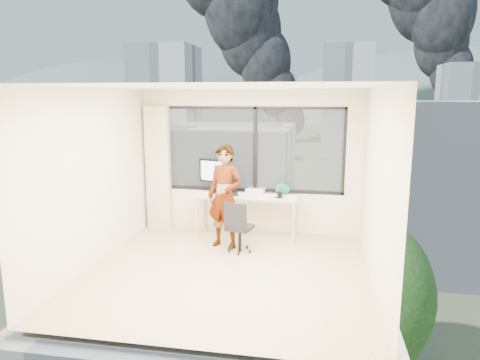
% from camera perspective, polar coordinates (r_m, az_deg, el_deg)
% --- Properties ---
extents(floor, '(4.00, 4.00, 0.01)m').
position_cam_1_polar(floor, '(6.43, -1.63, -11.80)').
color(floor, beige).
rests_on(floor, ground).
extents(ceiling, '(4.00, 4.00, 0.01)m').
position_cam_1_polar(ceiling, '(5.93, -1.77, 12.04)').
color(ceiling, white).
rests_on(ceiling, ground).
extents(wall_front, '(4.00, 0.01, 2.60)m').
position_cam_1_polar(wall_front, '(4.17, -7.44, -5.67)').
color(wall_front, beige).
rests_on(wall_front, ground).
extents(wall_left, '(0.01, 4.00, 2.60)m').
position_cam_1_polar(wall_left, '(6.75, -18.55, 0.24)').
color(wall_left, beige).
rests_on(wall_left, ground).
extents(wall_right, '(0.01, 4.00, 2.60)m').
position_cam_1_polar(wall_right, '(5.97, 17.44, -1.03)').
color(wall_right, beige).
rests_on(wall_right, ground).
extents(window_wall, '(3.30, 0.16, 1.55)m').
position_cam_1_polar(window_wall, '(7.95, 1.65, 3.99)').
color(window_wall, black).
rests_on(window_wall, ground).
extents(curtain, '(0.45, 0.14, 2.30)m').
position_cam_1_polar(curtain, '(8.34, -10.61, 1.53)').
color(curtain, beige).
rests_on(curtain, floor).
extents(desk, '(1.80, 0.60, 0.75)m').
position_cam_1_polar(desk, '(7.85, 0.87, -4.66)').
color(desk, beige).
rests_on(desk, floor).
extents(chair, '(0.53, 0.53, 0.86)m').
position_cam_1_polar(chair, '(7.05, -0.03, -6.01)').
color(chair, black).
rests_on(chair, floor).
extents(person, '(0.72, 0.59, 1.71)m').
position_cam_1_polar(person, '(7.18, -1.99, -2.19)').
color(person, '#2D2D33').
rests_on(person, floor).
extents(monitor, '(0.63, 0.29, 0.62)m').
position_cam_1_polar(monitor, '(7.94, -3.30, 0.56)').
color(monitor, black).
rests_on(monitor, desk).
extents(game_console, '(0.36, 0.31, 0.08)m').
position_cam_1_polar(game_console, '(7.98, 2.07, -1.35)').
color(game_console, white).
rests_on(game_console, desk).
extents(laptop, '(0.47, 0.49, 0.24)m').
position_cam_1_polar(laptop, '(7.79, -1.67, -1.02)').
color(laptop, black).
rests_on(laptop, desk).
extents(cellphone, '(0.11, 0.08, 0.01)m').
position_cam_1_polar(cellphone, '(7.60, 4.78, -2.27)').
color(cellphone, black).
rests_on(cellphone, desk).
extents(pen_cup, '(0.11, 0.11, 0.11)m').
position_cam_1_polar(pen_cup, '(7.58, 5.20, -1.92)').
color(pen_cup, black).
rests_on(pen_cup, desk).
extents(handbag, '(0.28, 0.16, 0.20)m').
position_cam_1_polar(handbag, '(7.84, 5.55, -1.14)').
color(handbag, '#0D504B').
rests_on(handbag, desk).
extents(exterior_ground, '(400.00, 400.00, 0.04)m').
position_cam_1_polar(exterior_ground, '(126.88, 9.68, 3.30)').
color(exterior_ground, '#515B3D').
rests_on(exterior_ground, ground).
extents(near_bldg_a, '(16.00, 12.00, 14.00)m').
position_cam_1_polar(near_bldg_a, '(38.43, -5.48, -3.42)').
color(near_bldg_a, beige).
rests_on(near_bldg_a, exterior_ground).
extents(near_bldg_b, '(14.00, 13.00, 16.00)m').
position_cam_1_polar(near_bldg_b, '(45.89, 23.68, -0.66)').
color(near_bldg_b, white).
rests_on(near_bldg_b, exterior_ground).
extents(far_tower_a, '(14.00, 14.00, 28.00)m').
position_cam_1_polar(far_tower_a, '(107.15, -9.59, 9.44)').
color(far_tower_a, silver).
rests_on(far_tower_a, exterior_ground).
extents(far_tower_b, '(13.00, 13.00, 30.00)m').
position_cam_1_polar(far_tower_b, '(125.99, 13.60, 9.94)').
color(far_tower_b, silver).
rests_on(far_tower_b, exterior_ground).
extents(far_tower_c, '(15.00, 15.00, 26.00)m').
position_cam_1_polar(far_tower_c, '(152.27, 27.33, 8.41)').
color(far_tower_c, silver).
rests_on(far_tower_c, exterior_ground).
extents(far_tower_d, '(16.00, 14.00, 22.00)m').
position_cam_1_polar(far_tower_d, '(167.49, -11.27, 8.84)').
color(far_tower_d, silver).
rests_on(far_tower_d, exterior_ground).
extents(hill_a, '(288.00, 216.00, 90.00)m').
position_cam_1_polar(hill_a, '(348.02, -10.18, 8.03)').
color(hill_a, slate).
rests_on(hill_a, exterior_ground).
extents(hill_b, '(300.00, 220.00, 96.00)m').
position_cam_1_polar(hill_b, '(340.84, 27.36, 6.94)').
color(hill_b, slate).
rests_on(hill_b, exterior_ground).
extents(tree_a, '(7.00, 7.00, 8.00)m').
position_cam_1_polar(tree_a, '(35.01, -20.38, -10.69)').
color(tree_a, '#1A4416').
rests_on(tree_a, exterior_ground).
extents(tree_b, '(7.60, 7.60, 9.00)m').
position_cam_1_polar(tree_b, '(26.79, 15.73, -16.09)').
color(tree_b, '#1A4416').
rests_on(tree_b, exterior_ground).
extents(smoke_plume_b, '(30.00, 18.00, 70.00)m').
position_cam_1_polar(smoke_plume_b, '(185.47, 28.45, 17.25)').
color(smoke_plume_b, black).
rests_on(smoke_plume_b, exterior_ground).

